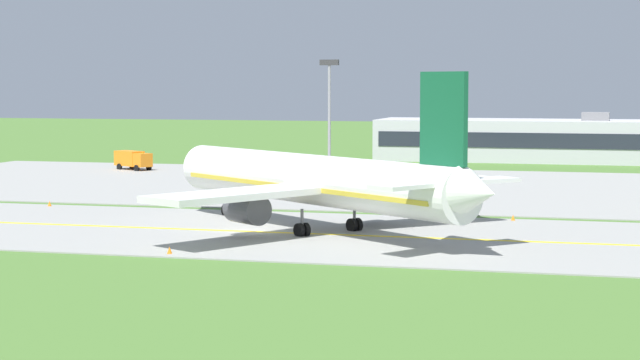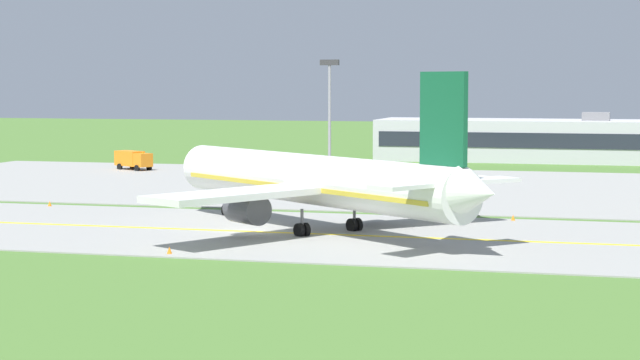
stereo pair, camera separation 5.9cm
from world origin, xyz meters
name	(u,v)px [view 1 (the left image)]	position (x,y,z in m)	size (l,w,h in m)	color
ground_plane	(248,233)	(0.00, 0.00, 0.00)	(500.00, 500.00, 0.00)	#47702D
taxiway_strip	(248,232)	(0.00, 0.00, 0.05)	(240.00, 28.00, 0.10)	gray
apron_pad	(453,188)	(10.00, 42.00, 0.05)	(140.00, 52.00, 0.10)	gray
taxiway_centreline	(248,231)	(0.00, 0.00, 0.11)	(220.00, 0.60, 0.01)	yellow
airplane_lead	(317,181)	(5.26, 1.61, 4.13)	(33.53, 29.19, 12.70)	white
service_truck_catering	(133,159)	(-35.65, 56.66, 1.53)	(6.23, 4.73, 2.60)	orange
terminal_building	(532,140)	(14.82, 89.76, 3.12)	(46.38, 13.71, 7.40)	#B2B2B7
apron_light_mast	(329,103)	(-7.14, 52.51, 9.33)	(2.40, 0.50, 14.70)	gray
traffic_cone_near_edge	(170,251)	(-1.44, -12.68, 0.30)	(0.44, 0.44, 0.60)	orange
traffic_cone_mid_edge	(50,204)	(-24.33, 12.59, 0.30)	(0.44, 0.44, 0.60)	orange
traffic_cone_far_edge	(513,218)	(19.64, 12.81, 0.30)	(0.44, 0.44, 0.60)	orange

